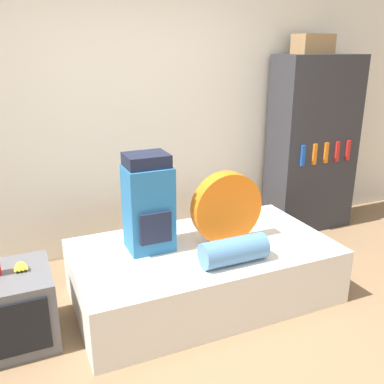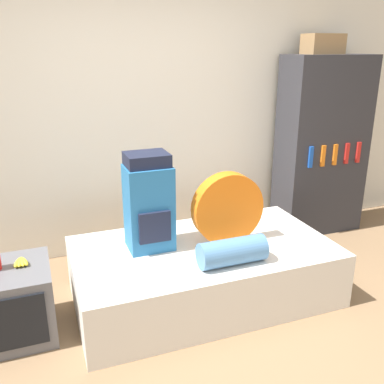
# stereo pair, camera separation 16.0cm
# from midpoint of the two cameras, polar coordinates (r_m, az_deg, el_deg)

# --- Properties ---
(ground_plane) EXTENTS (16.00, 16.00, 0.00)m
(ground_plane) POSITION_cam_midpoint_polar(r_m,az_deg,el_deg) (2.89, 2.16, -21.99)
(ground_plane) COLOR #846647
(wall_back) EXTENTS (8.00, 0.05, 2.60)m
(wall_back) POSITION_cam_midpoint_polar(r_m,az_deg,el_deg) (4.01, -9.61, 10.10)
(wall_back) COLOR silver
(wall_back) RESTS_ON ground_plane
(bed) EXTENTS (1.97, 1.10, 0.44)m
(bed) POSITION_cam_midpoint_polar(r_m,az_deg,el_deg) (3.42, 0.14, -10.45)
(bed) COLOR silver
(bed) RESTS_ON ground_plane
(backpack) EXTENTS (0.33, 0.31, 0.73)m
(backpack) POSITION_cam_midpoint_polar(r_m,az_deg,el_deg) (3.17, -7.27, -1.61)
(backpack) COLOR #23669E
(backpack) RESTS_ON bed
(tent_bag) EXTENTS (0.56, 0.12, 0.56)m
(tent_bag) POSITION_cam_midpoint_polar(r_m,az_deg,el_deg) (3.29, 3.24, -2.11)
(tent_bag) COLOR orange
(tent_bag) RESTS_ON bed
(sleeping_roll) EXTENTS (0.48, 0.19, 0.19)m
(sleeping_roll) POSITION_cam_midpoint_polar(r_m,az_deg,el_deg) (3.04, 4.09, -7.81)
(sleeping_roll) COLOR teal
(sleeping_roll) RESTS_ON bed
(television) EXTENTS (0.54, 0.56, 0.50)m
(television) POSITION_cam_midpoint_polar(r_m,az_deg,el_deg) (3.19, -24.25, -13.96)
(television) COLOR #5B5B60
(television) RESTS_ON ground_plane
(banana_bunch) EXTENTS (0.11, 0.14, 0.04)m
(banana_bunch) POSITION_cam_midpoint_polar(r_m,az_deg,el_deg) (3.10, -23.26, -9.11)
(banana_bunch) COLOR yellow
(banana_bunch) RESTS_ON television
(bookshelf) EXTENTS (0.89, 0.44, 1.82)m
(bookshelf) POSITION_cam_midpoint_polar(r_m,az_deg,el_deg) (4.67, 14.83, 6.08)
(bookshelf) COLOR #2D2D33
(bookshelf) RESTS_ON ground_plane
(cardboard_box) EXTENTS (0.37, 0.23, 0.19)m
(cardboard_box) POSITION_cam_midpoint_polar(r_m,az_deg,el_deg) (4.54, 14.82, 18.54)
(cardboard_box) COLOR #99754C
(cardboard_box) RESTS_ON bookshelf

